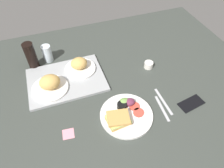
{
  "coord_description": "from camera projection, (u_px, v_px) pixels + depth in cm",
  "views": [
    {
      "loc": [
        -24.18,
        -71.24,
        90.42
      ],
      "look_at": [
        2.0,
        3.0,
        4.0
      ],
      "focal_mm": 32.86,
      "sensor_mm": 36.0,
      "label": 1
    }
  ],
  "objects": [
    {
      "name": "knife",
      "position": [
        163.0,
        101.0,
        1.13
      ],
      "size": [
        1.44,
        19.0,
        0.5
      ],
      "primitive_type": "cube",
      "rotation": [
        0.0,
        0.0,
        1.57
      ],
      "color": "#B7B7BC",
      "rests_on": "ground_plane"
    },
    {
      "name": "bread_plate_near",
      "position": [
        50.0,
        85.0,
        1.15
      ],
      "size": [
        20.61,
        20.61,
        9.23
      ],
      "color": "white",
      "rests_on": "serving_tray"
    },
    {
      "name": "cell_phone",
      "position": [
        191.0,
        103.0,
        1.12
      ],
      "size": [
        15.4,
        9.51,
        0.8
      ],
      "primitive_type": "cube",
      "rotation": [
        0.0,
        0.0,
        0.17
      ],
      "color": "black",
      "rests_on": "ground_plane"
    },
    {
      "name": "ground_plane",
      "position": [
        110.0,
        95.0,
        1.19
      ],
      "size": [
        190.0,
        150.0,
        3.0
      ],
      "primitive_type": "cube",
      "color": "#383D38"
    },
    {
      "name": "fork",
      "position": [
        162.0,
        108.0,
        1.1
      ],
      "size": [
        2.67,
        17.06,
        0.5
      ],
      "primitive_type": "cube",
      "rotation": [
        0.0,
        0.0,
        1.5
      ],
      "color": "#B7B7BC",
      "rests_on": "ground_plane"
    },
    {
      "name": "bread_plate_far",
      "position": [
        80.0,
        66.0,
        1.26
      ],
      "size": [
        19.05,
        19.05,
        8.28
      ],
      "color": "white",
      "rests_on": "serving_tray"
    },
    {
      "name": "sticky_note",
      "position": [
        68.0,
        134.0,
        1.0
      ],
      "size": [
        6.15,
        6.15,
        0.12
      ],
      "primitive_type": "cube",
      "rotation": [
        0.0,
        0.0,
        -0.1
      ],
      "color": "pink",
      "rests_on": "ground_plane"
    },
    {
      "name": "plate_with_salad",
      "position": [
        125.0,
        114.0,
        1.06
      ],
      "size": [
        27.5,
        27.5,
        5.4
      ],
      "color": "white",
      "rests_on": "ground_plane"
    },
    {
      "name": "soda_bottle",
      "position": [
        31.0,
        56.0,
        1.26
      ],
      "size": [
        6.4,
        6.4,
        18.02
      ],
      "primitive_type": "cylinder",
      "color": "black",
      "rests_on": "ground_plane"
    },
    {
      "name": "drinking_glass",
      "position": [
        47.0,
        53.0,
        1.33
      ],
      "size": [
        6.04,
        6.04,
        11.32
      ],
      "primitive_type": "cylinder",
      "color": "silver",
      "rests_on": "ground_plane"
    },
    {
      "name": "espresso_cup",
      "position": [
        149.0,
        65.0,
        1.31
      ],
      "size": [
        5.6,
        5.6,
        4.0
      ],
      "primitive_type": "cylinder",
      "color": "silver",
      "rests_on": "ground_plane"
    },
    {
      "name": "serving_tray",
      "position": [
        66.0,
        80.0,
        1.24
      ],
      "size": [
        45.08,
        33.11,
        1.6
      ],
      "primitive_type": "cube",
      "rotation": [
        0.0,
        0.0,
        0.0
      ],
      "color": "#9EA0A3",
      "rests_on": "ground_plane"
    }
  ]
}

